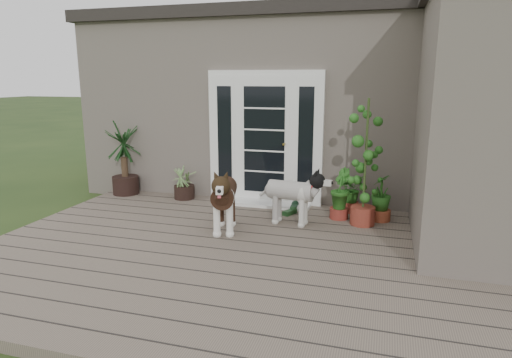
# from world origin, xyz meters

# --- Properties ---
(deck) EXTENTS (6.20, 4.60, 0.12)m
(deck) POSITION_xyz_m (0.00, 0.40, 0.06)
(deck) COLOR #6B5B4C
(deck) RESTS_ON ground
(house_main) EXTENTS (7.40, 4.00, 3.10)m
(house_main) POSITION_xyz_m (0.00, 4.65, 1.55)
(house_main) COLOR #665E54
(house_main) RESTS_ON ground
(roof_main) EXTENTS (7.60, 4.20, 0.20)m
(roof_main) POSITION_xyz_m (0.00, 4.65, 3.20)
(roof_main) COLOR #2D2826
(roof_main) RESTS_ON house_main
(house_wing) EXTENTS (1.60, 2.40, 3.10)m
(house_wing) POSITION_xyz_m (2.90, 1.50, 1.55)
(house_wing) COLOR #665E54
(house_wing) RESTS_ON ground
(door_unit) EXTENTS (1.90, 0.14, 2.15)m
(door_unit) POSITION_xyz_m (-0.20, 2.60, 1.19)
(door_unit) COLOR white
(door_unit) RESTS_ON deck
(door_step) EXTENTS (1.60, 0.40, 0.05)m
(door_step) POSITION_xyz_m (-0.20, 2.40, 0.14)
(door_step) COLOR white
(door_step) RESTS_ON deck
(brindle_dog) EXTENTS (0.64, 1.02, 0.79)m
(brindle_dog) POSITION_xyz_m (-0.32, 1.02, 0.51)
(brindle_dog) COLOR #3B2215
(brindle_dog) RESTS_ON deck
(white_dog) EXTENTS (0.89, 0.46, 0.71)m
(white_dog) POSITION_xyz_m (0.46, 1.57, 0.48)
(white_dog) COLOR silver
(white_dog) RESTS_ON deck
(spider_plant) EXTENTS (0.63, 0.63, 0.61)m
(spider_plant) POSITION_xyz_m (-1.58, 2.40, 0.43)
(spider_plant) COLOR #8CA666
(spider_plant) RESTS_ON deck
(yucca) EXTENTS (1.14, 1.14, 1.26)m
(yucca) POSITION_xyz_m (-2.72, 2.40, 0.75)
(yucca) COLOR black
(yucca) RESTS_ON deck
(herb_a) EXTENTS (0.54, 0.54, 0.50)m
(herb_a) POSITION_xyz_m (1.23, 2.40, 0.37)
(herb_a) COLOR #295F1B
(herb_a) RESTS_ON deck
(herb_b) EXTENTS (0.40, 0.40, 0.54)m
(herb_b) POSITION_xyz_m (1.10, 2.02, 0.39)
(herb_b) COLOR #1F4E16
(herb_b) RESTS_ON deck
(herb_c) EXTENTS (0.43, 0.43, 0.54)m
(herb_c) POSITION_xyz_m (1.68, 2.10, 0.39)
(herb_c) COLOR #1E5017
(herb_c) RESTS_ON deck
(sapling) EXTENTS (0.69, 0.69, 1.83)m
(sapling) POSITION_xyz_m (1.44, 1.84, 1.04)
(sapling) COLOR #164F16
(sapling) RESTS_ON deck
(clog_left) EXTENTS (0.16, 0.31, 0.09)m
(clog_left) POSITION_xyz_m (0.37, 2.32, 0.17)
(clog_left) COLOR black
(clog_left) RESTS_ON deck
(clog_right) EXTENTS (0.25, 0.32, 0.09)m
(clog_right) POSITION_xyz_m (0.36, 2.01, 0.16)
(clog_right) COLOR #163717
(clog_right) RESTS_ON deck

